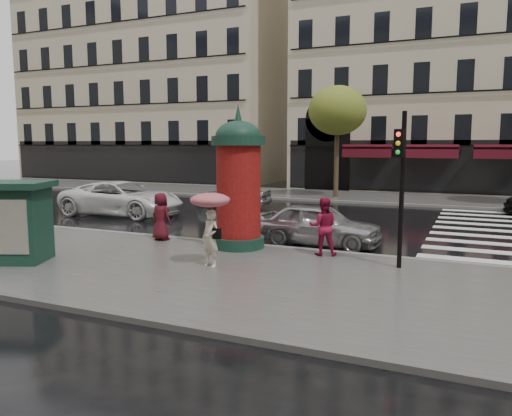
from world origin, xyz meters
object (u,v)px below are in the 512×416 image
at_px(morris_column, 238,180).
at_px(newsstand, 16,221).
at_px(car_white, 122,198).
at_px(car_silver, 319,224).
at_px(woman_red, 323,226).
at_px(traffic_light, 401,174).
at_px(woman_umbrella, 210,217).
at_px(man_burgundy, 161,216).
at_px(car_far_silver, 234,195).

relative_size(morris_column, newsstand, 1.94).
height_order(morris_column, car_white, morris_column).
bearing_deg(car_silver, woman_red, -157.28).
height_order(traffic_light, car_white, traffic_light).
height_order(woman_umbrella, traffic_light, traffic_light).
bearing_deg(woman_umbrella, traffic_light, 21.95).
bearing_deg(morris_column, woman_red, -0.00).
height_order(woman_red, newsstand, newsstand).
relative_size(newsstand, car_silver, 0.55).
xyz_separation_m(morris_column, car_silver, (1.98, 1.80, -1.50)).
relative_size(car_silver, car_white, 0.71).
bearing_deg(traffic_light, man_burgundy, 174.98).
xyz_separation_m(traffic_light, car_silver, (-2.85, 2.47, -1.82)).
bearing_deg(woman_umbrella, woman_red, 47.46).
bearing_deg(newsstand, woman_red, 29.17).
distance_m(woman_umbrella, car_white, 11.19).
distance_m(woman_umbrella, car_silver, 4.60).
xyz_separation_m(morris_column, traffic_light, (4.83, -0.67, 0.32)).
relative_size(woman_umbrella, traffic_light, 0.50).
height_order(man_burgundy, car_far_silver, man_burgundy).
xyz_separation_m(man_burgundy, morris_column, (2.83, 0.00, 1.28)).
height_order(morris_column, newsstand, morris_column).
bearing_deg(man_burgundy, morris_column, -170.14).
xyz_separation_m(woman_umbrella, car_silver, (1.58, 4.26, -0.73)).
relative_size(woman_umbrella, car_silver, 0.49).
xyz_separation_m(man_burgundy, car_far_silver, (-2.08, 9.47, -0.25)).
distance_m(car_silver, car_far_silver, 10.31).
relative_size(woman_red, newsstand, 0.74).
bearing_deg(morris_column, man_burgundy, -180.00).
distance_m(newsstand, car_silver, 8.85).
bearing_deg(morris_column, newsstand, -138.71).
distance_m(newsstand, car_far_silver, 13.55).
relative_size(morris_column, car_far_silver, 1.12).
distance_m(traffic_light, car_white, 14.19).
bearing_deg(man_burgundy, woman_umbrella, 152.60).
distance_m(man_burgundy, car_silver, 5.14).
distance_m(woman_red, man_burgundy, 5.49).
distance_m(car_silver, car_white, 10.58).
bearing_deg(morris_column, car_far_silver, 117.43).
relative_size(woman_red, car_far_silver, 0.43).
bearing_deg(traffic_light, car_silver, 139.05).
bearing_deg(car_white, newsstand, -160.40).
bearing_deg(woman_umbrella, car_silver, 69.67).
distance_m(morris_column, car_far_silver, 10.78).
distance_m(traffic_light, car_silver, 4.19).
bearing_deg(woman_red, newsstand, 10.65).
xyz_separation_m(car_silver, car_far_silver, (-6.89, 7.67, -0.03)).
bearing_deg(car_silver, morris_column, 134.40).
bearing_deg(traffic_light, car_far_silver, 133.84).
distance_m(man_burgundy, car_white, 7.12).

